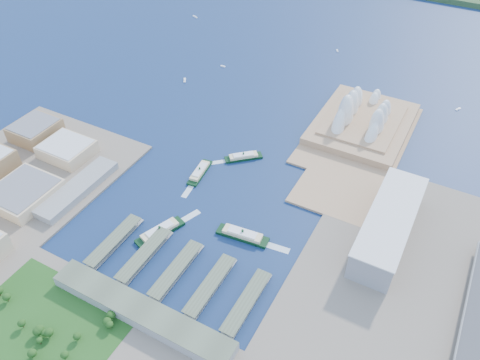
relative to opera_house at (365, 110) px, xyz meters
The scene contains 18 objects.
ground 300.75m from the opera_house, 110.56° to the right, with size 3000.00×3000.00×0.00m, color #0F2146.
east_land 357.85m from the opera_house, 67.75° to the right, with size 240.00×500.00×3.00m, color #786B5C.
peninsula 36.56m from the opera_house, 82.87° to the right, with size 135.00×220.00×3.00m, color tan.
opera_house is the anchor object (origin of this frame).
toaster_building 219.62m from the opera_house, 65.77° to the right, with size 45.00×155.00×35.00m, color gray.
west_buildings 498.76m from the opera_house, 135.41° to the right, with size 200.00×280.00×27.00m, color #98754C, non-canonical shape.
ferry_wharves 367.50m from the opera_house, 104.38° to the right, with size 184.00×90.00×9.30m, color #4F5943, non-canonical shape.
terminal_building 425.27m from the opera_house, 102.24° to the right, with size 200.00×28.00×12.00m, color gray.
park 498.56m from the opera_house, 109.34° to the right, with size 150.00×110.00×16.00m, color #194714, non-canonical shape.
ferry_a 258.94m from the opera_house, 127.38° to the right, with size 13.60×53.43×10.10m, color black, non-canonical shape.
ferry_b 193.58m from the opera_house, 129.10° to the right, with size 13.17×51.74×9.78m, color black, non-canonical shape.
ferry_c 347.24m from the opera_house, 113.81° to the right, with size 15.36×60.35×11.41m, color black, non-canonical shape.
ferry_d 282.48m from the opera_house, 101.04° to the right, with size 15.50×60.88×11.51m, color black, non-canonical shape.
boat_a 312.33m from the opera_house, behind, with size 3.56×14.26×2.75m, color white, non-canonical shape.
boat_b 287.55m from the opera_house, 166.58° to the left, with size 3.22×9.19×2.48m, color white, non-canonical shape.
boat_c 171.93m from the opera_house, 45.69° to the left, with size 3.01×10.31×2.32m, color white, non-canonical shape.
boat_d 501.62m from the opera_house, 152.39° to the left, with size 3.21×14.69×2.48m, color white, non-canonical shape.
boat_e 255.07m from the opera_house, 117.87° to the left, with size 2.98×9.38×2.30m, color white, non-canonical shape.
Camera 1 is at (219.85, -312.69, 402.36)m, focal length 35.00 mm.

